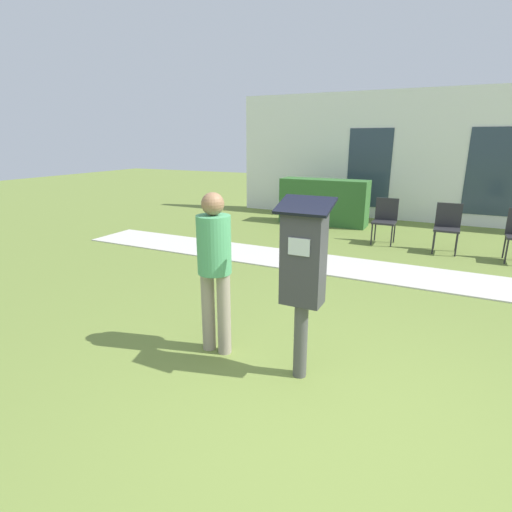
# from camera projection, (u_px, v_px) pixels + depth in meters

# --- Properties ---
(ground_plane) EXTENTS (40.00, 40.00, 0.00)m
(ground_plane) POSITION_uv_depth(u_px,v_px,m) (325.00, 426.00, 2.95)
(ground_plane) COLOR olive
(sidewalk) EXTENTS (12.00, 1.10, 0.02)m
(sidewalk) POSITION_uv_depth(u_px,v_px,m) (396.00, 274.00, 6.24)
(sidewalk) COLOR beige
(sidewalk) RESTS_ON ground
(building_facade) EXTENTS (10.00, 0.26, 3.20)m
(building_facade) POSITION_uv_depth(u_px,v_px,m) (429.00, 157.00, 9.81)
(building_facade) COLOR white
(building_facade) RESTS_ON ground
(parking_meter) EXTENTS (0.44, 0.31, 1.59)m
(parking_meter) POSITION_uv_depth(u_px,v_px,m) (303.00, 267.00, 3.30)
(parking_meter) COLOR #4C4C4C
(parking_meter) RESTS_ON ground
(person_standing) EXTENTS (0.32, 0.32, 1.58)m
(person_standing) POSITION_uv_depth(u_px,v_px,m) (215.00, 262.00, 3.74)
(person_standing) COLOR gray
(person_standing) RESTS_ON ground
(outdoor_chair_left) EXTENTS (0.44, 0.44, 0.90)m
(outdoor_chair_left) POSITION_uv_depth(u_px,v_px,m) (385.00, 217.00, 8.00)
(outdoor_chair_left) COLOR #262628
(outdoor_chair_left) RESTS_ON ground
(outdoor_chair_middle) EXTENTS (0.44, 0.44, 0.90)m
(outdoor_chair_middle) POSITION_uv_depth(u_px,v_px,m) (447.00, 224.00, 7.37)
(outdoor_chair_middle) COLOR #262628
(outdoor_chair_middle) RESTS_ON ground
(hedge_row) EXTENTS (2.13, 0.60, 1.10)m
(hedge_row) POSITION_uv_depth(u_px,v_px,m) (324.00, 202.00, 9.78)
(hedge_row) COLOR #33662D
(hedge_row) RESTS_ON ground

